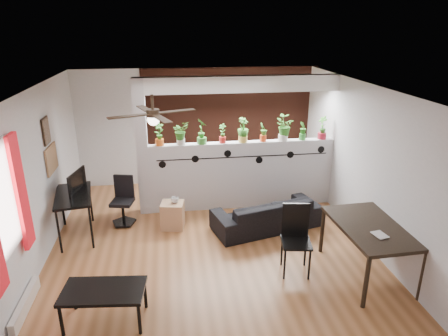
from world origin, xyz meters
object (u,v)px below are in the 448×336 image
potted_plant_0 (159,133)px  potted_plant_3 (222,133)px  cube_shelf (173,215)px  dining_table (370,231)px  potted_plant_6 (283,127)px  potted_plant_5 (263,131)px  potted_plant_1 (180,133)px  potted_plant_7 (303,130)px  potted_plant_8 (323,127)px  folding_chair (296,232)px  potted_plant_2 (202,130)px  ceiling_fan (153,115)px  potted_plant_4 (243,129)px  computer_desk (73,198)px  office_chair (123,203)px  sofa (266,214)px  cup (175,200)px  coffee_table (103,293)px

potted_plant_0 → potted_plant_3: (1.19, 0.00, -0.03)m
cube_shelf → dining_table: dining_table is taller
potted_plant_3 → cube_shelf: potted_plant_3 is taller
potted_plant_6 → potted_plant_5: bearing=-180.0°
potted_plant_1 → potted_plant_7: size_ratio=1.19×
potted_plant_8 → folding_chair: (-1.20, -2.27, -0.98)m
potted_plant_6 → dining_table: 2.76m
potted_plant_8 → cube_shelf: potted_plant_8 is taller
potted_plant_5 → potted_plant_7: 0.79m
potted_plant_2 → potted_plant_7: size_ratio=1.33×
ceiling_fan → potted_plant_2: (0.81, 1.80, -0.71)m
folding_chair → potted_plant_7: bearing=70.4°
potted_plant_1 → potted_plant_3: bearing=0.0°
potted_plant_4 → computer_desk: (-3.05, -0.79, -0.89)m
potted_plant_2 → computer_desk: size_ratio=0.42×
potted_plant_8 → computer_desk: (-4.63, -0.79, -0.88)m
potted_plant_1 → potted_plant_7: 2.37m
dining_table → office_chair: bearing=149.9°
cube_shelf → potted_plant_4: bearing=36.9°
ceiling_fan → computer_desk: bearing=145.2°
dining_table → ceiling_fan: bearing=166.0°
sofa → computer_desk: 3.35m
potted_plant_5 → sofa: bearing=-97.4°
potted_plant_3 → ceiling_fan: bearing=-123.8°
potted_plant_1 → potted_plant_0: bearing=180.0°
potted_plant_0 → potted_plant_7: bearing=0.0°
potted_plant_1 → folding_chair: (1.56, -2.27, -0.97)m
potted_plant_4 → potted_plant_1: bearing=180.0°
potted_plant_3 → cup: 1.57m
folding_chair → potted_plant_1: bearing=124.5°
potted_plant_6 → potted_plant_8: 0.79m
potted_plant_6 → coffee_table: (-3.07, -3.04, -1.19)m
potted_plant_5 → office_chair: potted_plant_5 is taller
potted_plant_0 → potted_plant_7: 2.77m
office_chair → coffee_table: (0.01, -2.63, 0.02)m
potted_plant_1 → computer_desk: size_ratio=0.37×
potted_plant_1 → office_chair: (-1.10, -0.41, -1.19)m
potted_plant_0 → potted_plant_5: 1.98m
potted_plant_8 → sofa: size_ratio=0.25×
potted_plant_1 → potted_plant_5: bearing=-0.0°
ceiling_fan → potted_plant_0: bearing=89.4°
ceiling_fan → dining_table: size_ratio=0.80×
computer_desk → folding_chair: (3.43, -1.48, -0.10)m
potted_plant_6 → folding_chair: (-0.41, -2.27, -0.99)m
potted_plant_5 → folding_chair: (-0.02, -2.27, -0.93)m
potted_plant_8 → dining_table: 2.70m
potted_plant_2 → potted_plant_4: size_ratio=1.03×
folding_chair → computer_desk: bearing=156.6°
potted_plant_7 → coffee_table: 4.75m
potted_plant_1 → potted_plant_5: (1.58, -0.00, -0.04)m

